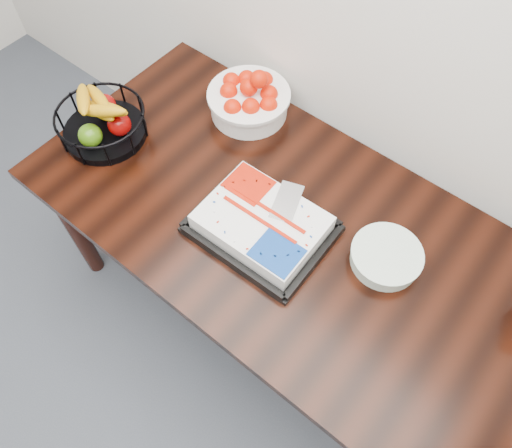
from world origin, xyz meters
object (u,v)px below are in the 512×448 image
Objects in this scene: cake_tray at (262,224)px; plate_stack at (386,257)px; tangerine_bowl at (249,96)px; table at (285,235)px; fruit_basket at (102,121)px.

cake_tray is 0.40m from plate_stack.
cake_tray is 0.54m from tangerine_bowl.
table is 8.00× the size of plate_stack.
fruit_basket reaches higher than cake_tray.
tangerine_bowl reaches higher than plate_stack.
fruit_basket is (-0.71, -0.04, 0.03)m from cake_tray.
cake_tray is 1.95× the size of plate_stack.
plate_stack is (1.08, 0.19, -0.04)m from fruit_basket.
fruit_basket is 1.44× the size of plate_stack.
table is at bearing 61.06° from cake_tray.
plate_stack is (0.74, -0.23, -0.06)m from tangerine_bowl.
plate_stack is (0.33, 0.08, 0.11)m from table.
tangerine_bowl reaches higher than fruit_basket.
table is at bearing -166.80° from plate_stack.
plate_stack is at bearing 22.60° from cake_tray.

